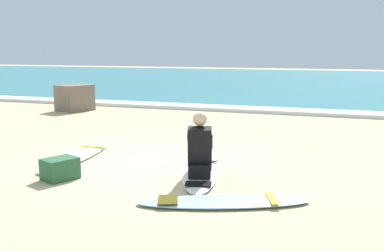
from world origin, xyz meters
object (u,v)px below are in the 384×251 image
at_px(surfer_seated, 200,151).
at_px(beach_bag, 60,169).
at_px(surfboard_spare_near, 76,156).
at_px(shoreline_rock, 75,98).
at_px(surfboard_main, 201,173).
at_px(surfboard_spare_far, 223,202).

relative_size(surfer_seated, beach_bag, 1.97).
xyz_separation_m(surfboard_spare_near, shoreline_rock, (-3.67, 5.42, 0.37)).
relative_size(surfboard_main, shoreline_rock, 2.25).
height_order(surfboard_spare_near, shoreline_rock, shoreline_rock).
height_order(surfboard_main, surfboard_spare_near, same).
xyz_separation_m(shoreline_rock, beach_bag, (4.21, -6.63, -0.24)).
bearing_deg(surfboard_spare_far, shoreline_rock, 134.59).
xyz_separation_m(surfboard_main, surfboard_spare_near, (-2.42, 0.31, -0.00)).
height_order(surfboard_main, shoreline_rock, shoreline_rock).
xyz_separation_m(surfboard_main, shoreline_rock, (-6.10, 5.73, 0.37)).
xyz_separation_m(surfboard_spare_far, beach_bag, (-2.57, 0.25, 0.12)).
relative_size(surfboard_main, surfer_seated, 2.31).
bearing_deg(surfboard_spare_near, surfer_seated, -12.12).
bearing_deg(surfer_seated, surfboard_main, 105.11).
bearing_deg(surfer_seated, shoreline_rock, 135.96).
relative_size(surfboard_main, surfboard_spare_far, 1.00).
relative_size(surfboard_spare_near, surfboard_spare_far, 1.10).
relative_size(shoreline_rock, beach_bag, 2.02).
bearing_deg(surfboard_main, shoreline_rock, 136.78).
height_order(surfer_seated, beach_bag, surfer_seated).
xyz_separation_m(surfer_seated, surfboard_spare_near, (-2.48, 0.53, -0.40)).
bearing_deg(surfboard_spare_far, surfer_seated, 123.94).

